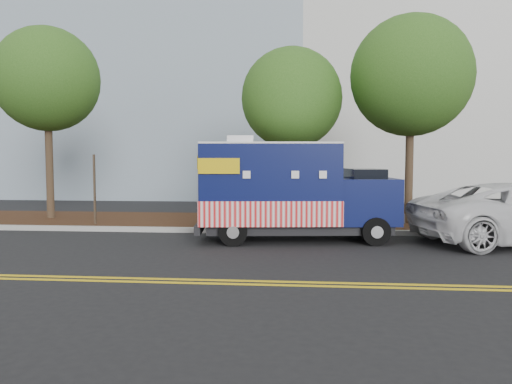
{
  "coord_description": "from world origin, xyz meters",
  "views": [
    {
      "loc": [
        2.0,
        -13.56,
        2.31
      ],
      "look_at": [
        0.69,
        0.6,
        1.32
      ],
      "focal_mm": 35.0,
      "sensor_mm": 36.0,
      "label": 1
    }
  ],
  "objects": [
    {
      "name": "curb",
      "position": [
        0.0,
        1.4,
        0.07
      ],
      "size": [
        120.0,
        0.18,
        0.15
      ],
      "primitive_type": "cube",
      "color": "#9E9E99",
      "rests_on": "ground"
    },
    {
      "name": "centerline_far",
      "position": [
        0.0,
        -4.7,
        0.01
      ],
      "size": [
        120.0,
        0.1,
        0.01
      ],
      "primitive_type": "cube",
      "color": "gold",
      "rests_on": "ground"
    },
    {
      "name": "tree_b",
      "position": [
        1.63,
        3.33,
        4.28
      ],
      "size": [
        3.38,
        3.38,
        5.98
      ],
      "color": "#38281C",
      "rests_on": "ground"
    },
    {
      "name": "tree_c",
      "position": [
        5.5,
        3.22,
        4.94
      ],
      "size": [
        3.92,
        3.92,
        6.91
      ],
      "color": "#38281C",
      "rests_on": "ground"
    },
    {
      "name": "tree_a",
      "position": [
        -6.95,
        3.4,
        5.03
      ],
      "size": [
        3.64,
        3.64,
        6.87
      ],
      "color": "#38281C",
      "rests_on": "ground"
    },
    {
      "name": "food_truck",
      "position": [
        1.57,
        0.26,
        1.31
      ],
      "size": [
        5.68,
        2.61,
        2.9
      ],
      "rotation": [
        0.0,
        0.0,
        0.1
      ],
      "color": "black",
      "rests_on": "ground"
    },
    {
      "name": "centerline_near",
      "position": [
        0.0,
        -4.45,
        0.01
      ],
      "size": [
        120.0,
        0.1,
        0.01
      ],
      "primitive_type": "cube",
      "color": "gold",
      "rests_on": "ground"
    },
    {
      "name": "sign_post",
      "position": [
        -4.67,
        1.94,
        1.2
      ],
      "size": [
        0.06,
        0.06,
        2.4
      ],
      "primitive_type": "cube",
      "color": "#473828",
      "rests_on": "ground"
    },
    {
      "name": "mulch_strip",
      "position": [
        0.0,
        3.5,
        0.07
      ],
      "size": [
        120.0,
        4.0,
        0.15
      ],
      "primitive_type": "cube",
      "color": "black",
      "rests_on": "ground"
    },
    {
      "name": "ground",
      "position": [
        0.0,
        0.0,
        0.0
      ],
      "size": [
        120.0,
        120.0,
        0.0
      ],
      "primitive_type": "plane",
      "color": "black",
      "rests_on": "ground"
    }
  ]
}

